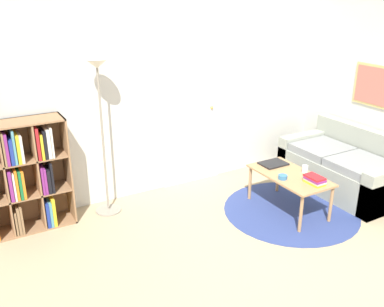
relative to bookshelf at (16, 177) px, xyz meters
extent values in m
plane|color=tan|center=(1.81, -2.12, -0.61)|extent=(14.00, 14.00, 0.00)
cube|color=silver|center=(1.81, 0.22, 0.69)|extent=(7.73, 0.05, 2.60)
cube|color=white|center=(2.19, 0.18, 0.41)|extent=(0.81, 0.02, 2.04)
sphere|color=tan|center=(2.47, 0.16, 0.37)|extent=(0.04, 0.04, 0.04)
cube|color=silver|center=(4.21, -0.96, 0.69)|extent=(0.05, 5.31, 2.60)
cube|color=tan|center=(4.17, -1.00, 0.68)|extent=(0.02, 0.72, 0.52)
cube|color=#C66656|center=(4.16, -1.00, 0.68)|extent=(0.01, 0.66, 0.46)
cylinder|color=navy|center=(2.77, -1.12, -0.61)|extent=(1.55, 1.55, 0.01)
cube|color=#936B47|center=(0.53, 0.00, -0.01)|extent=(0.02, 0.34, 1.19)
cube|color=#936B47|center=(0.05, 0.00, 0.57)|extent=(0.97, 0.34, 0.02)
cube|color=#936B47|center=(0.05, 0.00, -0.60)|extent=(0.97, 0.34, 0.02)
cube|color=#936B47|center=(0.05, 0.16, -0.01)|extent=(0.97, 0.02, 1.19)
cube|color=#936B47|center=(-0.11, 0.00, -0.01)|extent=(0.02, 0.32, 1.16)
cube|color=#936B47|center=(0.20, 0.00, -0.01)|extent=(0.02, 0.32, 1.16)
cube|color=#936B47|center=(0.05, 0.00, -0.21)|extent=(0.94, 0.32, 0.02)
cube|color=#936B47|center=(0.05, 0.00, 0.18)|extent=(0.94, 0.32, 0.02)
cube|color=olive|center=(-0.08, -0.06, -0.46)|extent=(0.02, 0.20, 0.26)
cube|color=olive|center=(-0.05, -0.06, -0.45)|extent=(0.03, 0.21, 0.30)
cube|color=olive|center=(-0.02, -0.07, -0.44)|extent=(0.02, 0.19, 0.31)
cube|color=navy|center=(0.24, -0.03, -0.45)|extent=(0.03, 0.25, 0.28)
cube|color=teal|center=(0.27, -0.06, -0.46)|extent=(0.03, 0.20, 0.28)
cube|color=gold|center=(0.31, -0.07, -0.43)|extent=(0.03, 0.19, 0.32)
cube|color=#7F287A|center=(-0.07, -0.06, -0.04)|extent=(0.03, 0.20, 0.32)
cube|color=silver|center=(-0.04, -0.03, -0.05)|extent=(0.02, 0.26, 0.29)
cube|color=orange|center=(-0.02, -0.03, -0.04)|extent=(0.02, 0.27, 0.32)
cube|color=#196B38|center=(0.02, -0.06, -0.05)|extent=(0.03, 0.21, 0.30)
cube|color=orange|center=(0.05, -0.04, -0.05)|extent=(0.03, 0.24, 0.30)
cube|color=#7F287A|center=(0.23, -0.03, -0.05)|extent=(0.02, 0.26, 0.30)
cube|color=#7F287A|center=(0.26, -0.03, -0.06)|extent=(0.03, 0.26, 0.28)
cube|color=black|center=(0.30, -0.06, -0.07)|extent=(0.03, 0.20, 0.26)
cube|color=black|center=(0.33, -0.03, -0.03)|extent=(0.02, 0.26, 0.33)
cube|color=olive|center=(-0.08, -0.05, 0.35)|extent=(0.02, 0.22, 0.33)
cube|color=#7F287A|center=(-0.06, -0.06, 0.35)|extent=(0.03, 0.21, 0.32)
cube|color=navy|center=(-0.02, -0.06, 0.32)|extent=(0.03, 0.21, 0.26)
cube|color=teal|center=(0.01, -0.03, 0.36)|extent=(0.02, 0.26, 0.35)
cube|color=gold|center=(0.05, -0.03, 0.34)|extent=(0.03, 0.26, 0.30)
cube|color=silver|center=(0.08, -0.05, 0.33)|extent=(0.03, 0.22, 0.28)
cube|color=#B21E23|center=(0.24, -0.07, 0.36)|extent=(0.03, 0.19, 0.33)
cube|color=gold|center=(0.27, -0.04, 0.32)|extent=(0.03, 0.24, 0.26)
cube|color=black|center=(0.31, -0.05, 0.33)|extent=(0.03, 0.22, 0.29)
cube|color=silver|center=(0.34, -0.06, 0.34)|extent=(0.03, 0.20, 0.30)
cube|color=silver|center=(0.37, -0.06, 0.35)|extent=(0.02, 0.20, 0.32)
cylinder|color=gray|center=(0.93, -0.06, -0.60)|extent=(0.29, 0.29, 0.01)
cylinder|color=gray|center=(0.93, -0.06, 0.26)|extent=(0.02, 0.02, 1.65)
cone|color=white|center=(0.93, -0.06, 1.09)|extent=(0.24, 0.24, 0.10)
cube|color=gray|center=(3.73, -0.99, -0.41)|extent=(0.85, 1.53, 0.41)
cube|color=gray|center=(4.08, -0.99, -0.23)|extent=(0.16, 1.53, 0.76)
cube|color=gray|center=(3.73, -0.30, -0.34)|extent=(0.85, 0.16, 0.55)
cube|color=gray|center=(3.65, -1.29, -0.15)|extent=(0.65, 0.59, 0.10)
cube|color=gray|center=(3.65, -0.68, -0.15)|extent=(0.65, 0.59, 0.10)
cube|color=#AD7F51|center=(2.75, -1.08, -0.17)|extent=(0.52, 0.96, 0.02)
cylinder|color=#AD7F51|center=(2.53, -1.52, -0.40)|extent=(0.04, 0.04, 0.43)
cylinder|color=#AD7F51|center=(2.53, -0.64, -0.40)|extent=(0.04, 0.04, 0.43)
cylinder|color=#AD7F51|center=(2.97, -1.52, -0.40)|extent=(0.04, 0.04, 0.43)
cylinder|color=#AD7F51|center=(2.97, -0.64, -0.40)|extent=(0.04, 0.04, 0.43)
cube|color=black|center=(2.78, -0.75, -0.15)|extent=(0.31, 0.23, 0.02)
cylinder|color=teal|center=(2.59, -1.13, -0.14)|extent=(0.10, 0.10, 0.05)
cube|color=gold|center=(2.81, -1.39, -0.15)|extent=(0.14, 0.22, 0.02)
cube|color=silver|center=(2.81, -1.40, -0.13)|extent=(0.14, 0.22, 0.02)
cube|color=#7F287A|center=(2.81, -1.40, -0.10)|extent=(0.14, 0.22, 0.02)
cube|color=#B21E23|center=(2.81, -1.39, -0.08)|extent=(0.14, 0.22, 0.02)
cylinder|color=white|center=(2.94, -1.12, -0.12)|extent=(0.07, 0.07, 0.08)
camera|label=1|loc=(-0.42, -4.37, 1.81)|focal=40.00mm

